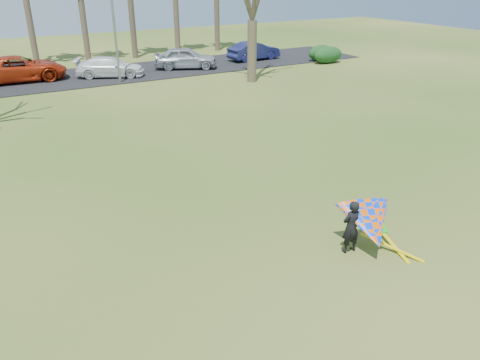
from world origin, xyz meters
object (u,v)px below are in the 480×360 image
car_2 (19,69)px  kite_flyer (369,224)px  car_3 (110,67)px  car_4 (186,58)px  streetlight (115,13)px  car_5 (254,51)px

car_2 → kite_flyer: (5.65, -27.34, -0.06)m
car_3 → kite_flyer: bearing=-157.2°
car_4 → streetlight: bearing=135.5°
streetlight → kite_flyer: size_ratio=3.35×
car_2 → car_3: car_2 is taller
streetlight → car_5: streetlight is taller
streetlight → kite_flyer: streetlight is taller
car_2 → car_4: car_2 is taller
car_3 → car_5: (12.30, 0.73, 0.06)m
car_2 → car_5: bearing=-90.4°
car_4 → car_3: bearing=115.7°
car_2 → kite_flyer: size_ratio=2.54×
car_4 → kite_flyer: bearing=-168.3°
car_5 → kite_flyer: size_ratio=1.88×
car_4 → kite_flyer: size_ratio=1.97×
streetlight → car_4: (5.62, 2.15, -3.60)m
car_4 → kite_flyer: kite_flyer is taller
streetlight → car_4: 7.01m
car_3 → kite_flyer: (-0.07, -25.74, 0.10)m
streetlight → car_2: (-5.95, 3.63, -3.56)m
car_4 → car_5: car_4 is taller
kite_flyer → streetlight: bearing=89.3°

